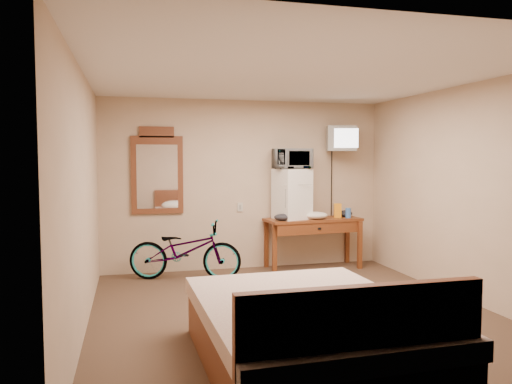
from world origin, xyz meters
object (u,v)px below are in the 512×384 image
at_px(desk, 314,226).
at_px(wall_mirror, 157,172).
at_px(crt_television, 341,139).
at_px(bed, 311,334).
at_px(microwave, 292,159).
at_px(mini_fridge, 292,194).
at_px(bicycle, 185,250).
at_px(blue_cup, 348,213).

height_order(desk, wall_mirror, wall_mirror).
bearing_deg(crt_television, desk, -176.76).
bearing_deg(bed, microwave, 74.04).
distance_m(wall_mirror, bed, 3.94).
height_order(microwave, bed, microwave).
bearing_deg(wall_mirror, mini_fridge, -6.54).
height_order(desk, mini_fridge, mini_fridge).
bearing_deg(wall_mirror, bicycle, -56.25).
bearing_deg(blue_cup, bed, -118.94).
relative_size(crt_television, wall_mirror, 0.49).
relative_size(blue_cup, wall_mirror, 0.12).
xyz_separation_m(blue_cup, bed, (-1.84, -3.33, -0.53)).
xyz_separation_m(desk, microwave, (-0.33, 0.05, 1.00)).
distance_m(wall_mirror, bicycle, 1.21).
bearing_deg(microwave, desk, -7.45).
relative_size(wall_mirror, bicycle, 0.81).
bearing_deg(microwave, blue_cup, -4.29).
relative_size(microwave, blue_cup, 3.64).
xyz_separation_m(mini_fridge, crt_television, (0.76, -0.03, 0.82)).
bearing_deg(bed, crt_television, 62.87).
bearing_deg(mini_fridge, microwave, 56.34).
bearing_deg(crt_television, bicycle, -174.09).
height_order(desk, blue_cup, blue_cup).
xyz_separation_m(crt_television, wall_mirror, (-2.70, 0.25, -0.48)).
distance_m(desk, bed, 3.63).
relative_size(mini_fridge, bicycle, 0.49).
xyz_separation_m(bicycle, bed, (0.63, -3.15, -0.11)).
distance_m(mini_fridge, bed, 3.65).
xyz_separation_m(wall_mirror, bicycle, (0.33, -0.50, -1.05)).
bearing_deg(mini_fridge, crt_television, -2.05).
bearing_deg(microwave, bicycle, -168.85).
height_order(mini_fridge, blue_cup, mini_fridge).
bearing_deg(wall_mirror, bed, -75.18).
bearing_deg(desk, bed, -111.20).
bearing_deg(microwave, bed, -104.42).
bearing_deg(crt_television, bed, -117.13).
distance_m(mini_fridge, crt_television, 1.12).
xyz_separation_m(desk, wall_mirror, (-2.27, 0.27, 0.82)).
bearing_deg(crt_television, wall_mirror, 174.72).
bearing_deg(crt_television, mini_fridge, 177.95).
bearing_deg(bed, desk, 68.80).
bearing_deg(blue_cup, mini_fridge, 174.18).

